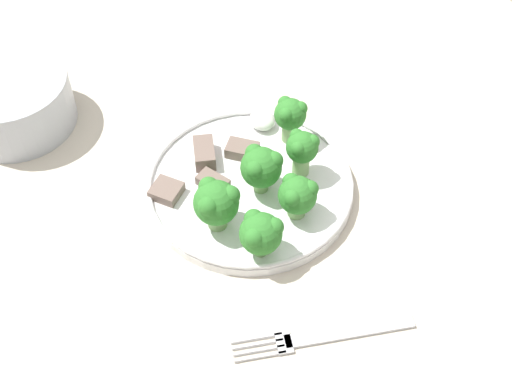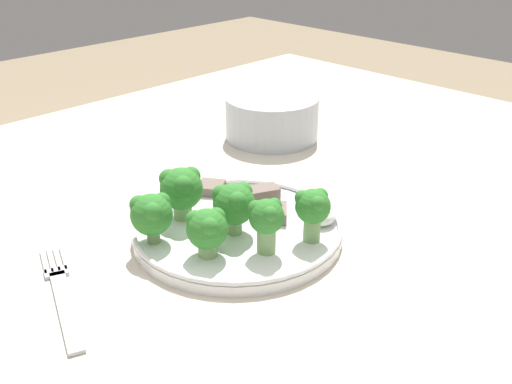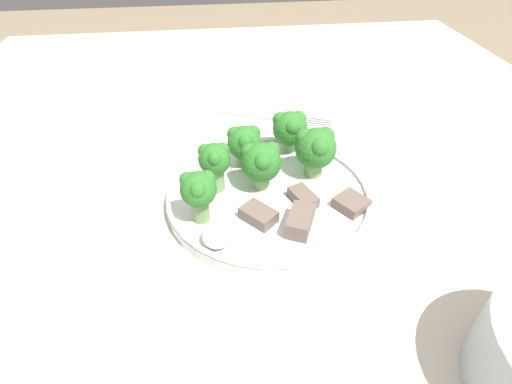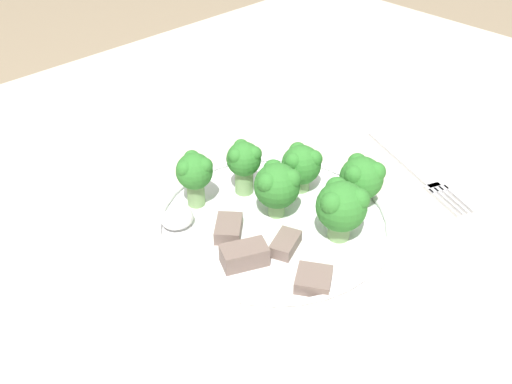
% 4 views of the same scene
% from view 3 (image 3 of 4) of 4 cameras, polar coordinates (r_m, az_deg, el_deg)
% --- Properties ---
extents(table, '(1.39, 1.08, 0.74)m').
position_cam_3_polar(table, '(0.53, 3.30, -9.05)').
color(table, beige).
rests_on(table, ground_plane).
extents(dinner_plate, '(0.24, 0.24, 0.02)m').
position_cam_3_polar(dinner_plate, '(0.47, 1.77, -0.37)').
color(dinner_plate, white).
rests_on(dinner_plate, table).
extents(fork, '(0.09, 0.18, 0.00)m').
position_cam_3_polar(fork, '(0.65, 2.44, 10.63)').
color(fork, silver).
rests_on(fork, table).
extents(broccoli_floret_near_rim_left, '(0.05, 0.05, 0.06)m').
position_cam_3_polar(broccoli_floret_near_rim_left, '(0.48, 8.51, 6.24)').
color(broccoli_floret_near_rim_left, '#7FA866').
rests_on(broccoli_floret_near_rim_left, dinner_plate).
extents(broccoli_floret_center_left, '(0.04, 0.04, 0.06)m').
position_cam_3_polar(broccoli_floret_center_left, '(0.46, -5.92, 4.41)').
color(broccoli_floret_center_left, '#7FA866').
rests_on(broccoli_floret_center_left, dinner_plate).
extents(broccoli_floret_back_left, '(0.04, 0.04, 0.05)m').
position_cam_3_polar(broccoli_floret_back_left, '(0.50, -1.67, 7.07)').
color(broccoli_floret_back_left, '#7FA866').
rests_on(broccoli_floret_back_left, dinner_plate).
extents(broccoli_floret_front_left, '(0.05, 0.05, 0.06)m').
position_cam_3_polar(broccoli_floret_front_left, '(0.46, 0.72, 4.38)').
color(broccoli_floret_front_left, '#7FA866').
rests_on(broccoli_floret_front_left, dinner_plate).
extents(broccoli_floret_center_back, '(0.04, 0.04, 0.06)m').
position_cam_3_polar(broccoli_floret_center_back, '(0.41, -8.22, 0.22)').
color(broccoli_floret_center_back, '#7FA866').
rests_on(broccoli_floret_center_back, dinner_plate).
extents(broccoli_floret_mid_cluster, '(0.05, 0.05, 0.06)m').
position_cam_3_polar(broccoli_floret_mid_cluster, '(0.53, 4.89, 9.12)').
color(broccoli_floret_mid_cluster, '#7FA866').
rests_on(broccoli_floret_mid_cluster, dinner_plate).
extents(meat_slice_front_slice, '(0.04, 0.04, 0.01)m').
position_cam_3_polar(meat_slice_front_slice, '(0.46, 13.45, -1.58)').
color(meat_slice_front_slice, '#756056').
rests_on(meat_slice_front_slice, dinner_plate).
extents(meat_slice_middle_slice, '(0.05, 0.04, 0.02)m').
position_cam_3_polar(meat_slice_middle_slice, '(0.42, 6.32, -4.14)').
color(meat_slice_middle_slice, '#756056').
rests_on(meat_slice_middle_slice, dinner_plate).
extents(meat_slice_rear_slice, '(0.04, 0.03, 0.01)m').
position_cam_3_polar(meat_slice_rear_slice, '(0.46, 6.75, -0.75)').
color(meat_slice_rear_slice, '#756056').
rests_on(meat_slice_rear_slice, dinner_plate).
extents(meat_slice_edge_slice, '(0.04, 0.04, 0.01)m').
position_cam_3_polar(meat_slice_edge_slice, '(0.43, 0.36, -3.31)').
color(meat_slice_edge_slice, '#756056').
rests_on(meat_slice_edge_slice, dinner_plate).
extents(sauce_dollop, '(0.03, 0.03, 0.02)m').
position_cam_3_polar(sauce_dollop, '(0.41, -5.61, -6.21)').
color(sauce_dollop, white).
rests_on(sauce_dollop, dinner_plate).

